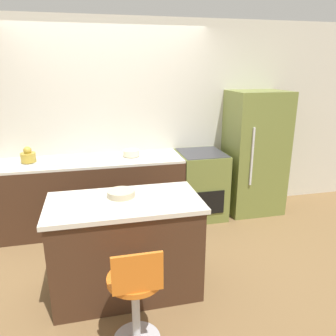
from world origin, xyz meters
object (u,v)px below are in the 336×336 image
(stool_chair, at_px, (136,297))
(mixing_bowl, at_px, (131,153))
(refrigerator, at_px, (255,153))
(oven_range, at_px, (201,184))
(kettle, at_px, (28,156))

(stool_chair, xyz_separation_m, mixing_bowl, (0.24, 2.10, 0.52))
(refrigerator, bearing_deg, stool_chair, -133.52)
(oven_range, bearing_deg, stool_chair, -119.89)
(kettle, xyz_separation_m, mixing_bowl, (1.24, -0.00, -0.03))
(mixing_bowl, bearing_deg, kettle, 180.00)
(stool_chair, relative_size, kettle, 4.50)
(kettle, bearing_deg, mixing_bowl, -0.00)
(stool_chair, relative_size, mixing_bowl, 4.07)
(oven_range, xyz_separation_m, stool_chair, (-1.18, -2.05, -0.03))
(oven_range, height_order, refrigerator, refrigerator)
(refrigerator, relative_size, stool_chair, 1.98)
(mixing_bowl, bearing_deg, stool_chair, -96.64)
(refrigerator, bearing_deg, kettle, 179.46)
(oven_range, height_order, kettle, kettle)
(stool_chair, bearing_deg, refrigerator, 46.48)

